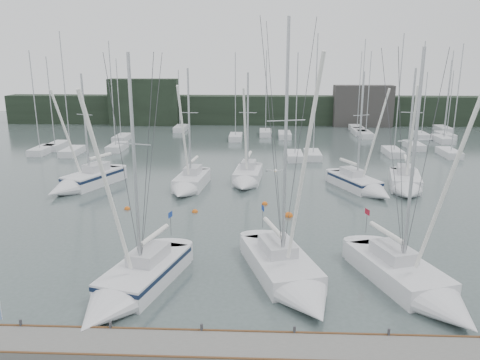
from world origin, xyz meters
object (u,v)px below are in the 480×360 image
Objects in this scene: sailboat_mid_d at (363,186)px; buoy_a at (195,212)px; sailboat_near_center at (292,280)px; sailboat_near_right at (420,288)px; buoy_d at (265,204)px; sailboat_mid_b at (188,185)px; buoy_c at (127,209)px; sailboat_mid_e at (406,185)px; sailboat_mid_c at (246,179)px; sailboat_mid_a at (82,182)px; sailboat_near_left at (129,287)px; buoy_b at (289,216)px.

sailboat_mid_d reaches higher than buoy_a.
sailboat_near_center is 1.30× the size of sailboat_mid_d.
buoy_d is (-7.74, 15.02, -0.53)m from sailboat_near_right.
buoy_c is at bearing -120.58° from sailboat_mid_b.
sailboat_mid_e is 24.03× the size of buoy_d.
sailboat_mid_c is at bearing 30.89° from sailboat_mid_b.
sailboat_near_center is 31.58× the size of buoy_c.
sailboat_mid_e reaches higher than buoy_a.
sailboat_mid_a reaches higher than buoy_c.
sailboat_mid_c is 23.58× the size of buoy_a.
sailboat_near_left reaches higher than buoy_c.
buoy_a is at bearing 117.26° from sailboat_near_right.
sailboat_mid_c is (-3.05, 20.56, 0.06)m from sailboat_near_center.
sailboat_near_left is 27.75× the size of buoy_c.
sailboat_near_left is 25.38m from sailboat_mid_d.
sailboat_mid_b is (-8.28, 18.15, 0.04)m from sailboat_near_center.
sailboat_mid_c is (15.10, 2.16, -0.05)m from sailboat_mid_a.
sailboat_mid_e is (19.69, 0.59, 0.03)m from sailboat_mid_b.
sailboat_near_left reaches higher than sailboat_mid_c.
buoy_a is at bearing -147.76° from sailboat_mid_e.
sailboat_mid_e reaches higher than sailboat_mid_d.
buoy_b is 3.39m from buoy_d.
buoy_d reaches higher than buoy_c.
sailboat_near_right is at bearing -45.74° from sailboat_mid_b.
sailboat_mid_d is 23.98× the size of buoy_a.
buoy_b is (8.81, 12.76, -0.55)m from sailboat_near_left.
sailboat_near_right is at bearing -62.75° from buoy_d.
sailboat_mid_d is (25.73, 0.16, -0.07)m from sailboat_mid_a.
sailboat_mid_d is 10.00m from buoy_b.
buoy_a is (1.51, 13.41, -0.55)m from sailboat_near_left.
sailboat_mid_c is 9.68m from buoy_b.
sailboat_mid_c is 6.39m from buoy_d.
sailboat_near_left is 14.46m from buoy_c.
buoy_c is (5.78, -5.72, -0.62)m from sailboat_mid_a.
sailboat_mid_d is at bearing -5.54° from sailboat_mid_c.
sailboat_mid_e is at bearing -21.36° from sailboat_mid_d.
buoy_d is (6.94, -3.72, -0.56)m from sailboat_mid_b.
sailboat_mid_c reaches higher than buoy_a.
sailboat_mid_a is (-24.55, 18.99, 0.09)m from sailboat_near_right.
buoy_d is at bearing 78.58° from sailboat_near_center.
buoy_d is (-1.80, 2.87, 0.00)m from buoy_b.
buoy_c is (-23.78, -6.05, -0.59)m from sailboat_mid_e.
buoy_d is at bearing 122.13° from buoy_b.
buoy_d is (-1.34, 14.43, -0.51)m from sailboat_near_center.
buoy_d is (-8.92, -4.13, -0.55)m from sailboat_mid_d.
buoy_b is (18.61, -6.84, -0.62)m from sailboat_mid_a.
sailboat_near_center is 25.85m from sailboat_mid_a.
buoy_d is at bearing 9.96° from sailboat_mid_a.
buoy_a is at bearing 99.08° from sailboat_near_left.
sailboat_mid_d is (15.92, 19.76, -0.01)m from sailboat_near_left.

